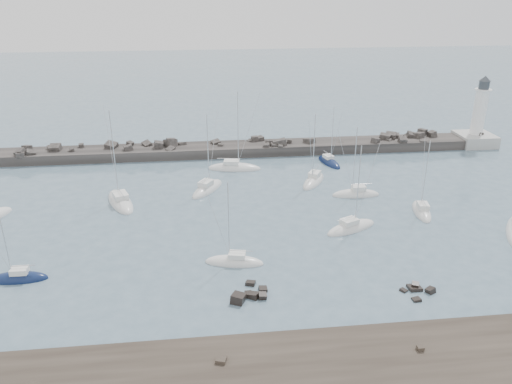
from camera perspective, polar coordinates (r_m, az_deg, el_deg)
ground at (r=62.19m, az=1.88°, el=-6.58°), size 400.00×400.00×0.00m
rock_shelf at (r=44.64m, az=6.03°, el=-20.45°), size 140.00×12.00×2.03m
rock_cluster_near at (r=53.64m, az=-0.81°, el=-11.73°), size 4.23×4.60×1.63m
rock_cluster_far at (r=57.14m, az=17.89°, el=-10.69°), size 3.87×3.23×1.23m
breakwater at (r=96.43m, az=-6.03°, el=4.46°), size 115.00×7.03×4.93m
lighthouse at (r=110.37m, az=23.86°, el=6.49°), size 7.00×7.00×14.60m
sailboat_1 at (r=77.39m, az=-15.22°, el=-1.13°), size 6.23×10.01×15.14m
sailboat_2 at (r=62.14m, az=-25.53°, el=-8.93°), size 6.55×2.11×10.51m
sailboat_3 at (r=79.62m, az=-5.59°, el=0.30°), size 6.51×8.33×13.16m
sailboat_4 at (r=88.40m, az=-2.51°, el=2.71°), size 9.81×4.43×14.85m
sailboat_5 at (r=59.30m, az=-2.48°, el=-8.03°), size 7.27×3.53×11.12m
sailboat_6 at (r=82.97m, az=6.59°, el=1.21°), size 6.18×8.02×12.69m
sailboat_7 at (r=68.15m, az=10.80°, el=-4.08°), size 8.23×5.50×12.59m
sailboat_8 at (r=92.28m, az=8.35°, el=3.36°), size 3.91×7.52×11.43m
sailboat_9 at (r=78.82m, az=11.34°, el=-0.30°), size 7.51×2.64×11.93m
sailboat_10 at (r=75.48m, az=18.39°, el=-2.14°), size 3.50×7.44×11.51m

